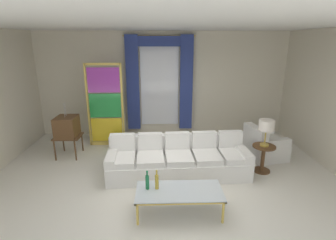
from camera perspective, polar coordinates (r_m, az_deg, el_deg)
The scene contains 14 objects.
ground_plane at distance 5.33m, azimuth -0.61°, elevation -13.73°, with size 16.00×16.00×0.00m, color silver.
wall_rear at distance 7.75m, azimuth -1.18°, elevation 7.82°, with size 8.00×0.12×3.00m, color beige.
ceiling_slab at distance 5.40m, azimuth -0.93°, elevation 20.09°, with size 8.00×7.60×0.04m, color white.
curtained_window at distance 7.55m, azimuth -1.87°, elevation 9.43°, with size 2.00×0.17×2.70m.
couch_white_long at distance 5.59m, azimuth 2.19°, elevation -8.70°, with size 2.95×1.05×0.86m.
coffee_table at distance 4.37m, azimuth 2.47°, elevation -15.53°, with size 1.40×0.65×0.41m.
bottle_blue_decanter at distance 4.33m, azimuth -4.55°, elevation -13.27°, with size 0.06×0.06×0.33m.
bottle_crystal_tall at distance 4.32m, azimuth -2.47°, elevation -13.22°, with size 0.06×0.06×0.34m.
vintage_tv at distance 6.71m, azimuth -21.28°, elevation -1.55°, with size 0.62×0.60×1.35m.
armchair_white at distance 6.70m, azimuth 20.19°, elevation -5.46°, with size 0.96×0.95×0.80m.
stained_glass_divider at distance 7.03m, azimuth -13.55°, elevation 2.75°, with size 0.95×0.05×2.20m.
peacock_figurine at distance 6.88m, azimuth -11.17°, elevation -4.75°, with size 0.44×0.60×0.50m.
round_side_table at distance 5.99m, azimuth 20.10°, elevation -7.45°, with size 0.48×0.48×0.59m.
table_lamp_brass at distance 5.76m, azimuth 20.76°, elevation -1.31°, with size 0.32×0.32×0.57m.
Camera 1 is at (-0.10, -4.59, 2.71)m, focal length 27.83 mm.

